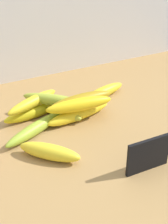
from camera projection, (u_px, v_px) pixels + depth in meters
counter_top at (100, 131)px, 94.17cm from camera, size 110.00×76.00×3.00cm
chalkboard_sign at (148, 156)px, 75.95cm from camera, size 11.00×1.80×8.40cm
banana_0 at (32, 113)px, 96.31cm from camera, size 17.59×5.82×3.36cm
banana_1 at (35, 129)px, 89.41cm from camera, size 20.10×12.15×3.28cm
banana_2 at (57, 110)px, 97.28cm from camera, size 11.13×16.70×3.59cm
banana_3 at (79, 113)px, 95.58cm from camera, size 20.53×6.92×3.76cm
banana_4 at (50, 152)px, 80.29cm from camera, size 13.76×13.73×3.92cm
banana_5 at (104, 92)px, 107.36cm from camera, size 16.64×7.80×3.44cm
banana_6 at (82, 100)px, 94.28cm from camera, size 18.91×4.40×3.85cm
banana_7 at (79, 105)px, 92.40cm from camera, size 19.17×5.53×3.66cm
banana_8 at (56, 100)px, 95.10cm from camera, size 16.96×16.18×3.36cm
banana_9 at (33, 102)px, 95.02cm from camera, size 17.55×10.19×3.20cm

